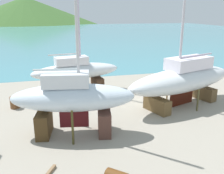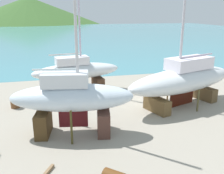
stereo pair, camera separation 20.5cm
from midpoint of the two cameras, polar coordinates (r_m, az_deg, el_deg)
The scene contains 7 objects.
ground_plane at distance 17.16m, azimuth 12.93°, elevation -6.45°, with size 45.06×45.06×0.00m, color #9D9484.
sea_water at distance 81.84m, azimuth -8.53°, elevation 12.07°, with size 147.87×111.90×0.01m, color teal.
headland_hill at distance 162.90m, azimuth -18.16°, elevation 13.78°, with size 160.01×160.01×29.93m, color #39602A.
sailboat_far_slipway at distance 13.81m, azimuth -8.73°, elevation -2.59°, with size 7.02×3.31×11.57m.
sailboat_small_center at distance 21.38m, azimuth -7.86°, elevation 3.61°, with size 7.72×3.20×11.16m.
sailboat_mid_port at distance 18.78m, azimuth 16.39°, elevation 1.77°, with size 10.09×5.66×14.51m.
barrel_tar_black at distance 19.25m, azimuth -21.03°, elevation -3.24°, with size 0.63×0.63×0.84m, color brown.
Camera 2 is at (-7.19, -16.51, 6.69)m, focal length 39.95 mm.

